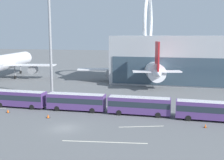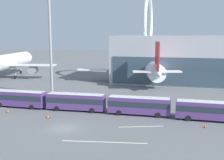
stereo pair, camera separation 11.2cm
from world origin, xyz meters
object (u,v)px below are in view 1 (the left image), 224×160
(airliner_at_gate_near, at_px, (6,62))
(traffic_cone_1, at_px, (48,116))
(traffic_cone_0, at_px, (8,111))
(airliner_at_gate_far, at_px, (149,67))
(shuttle_bus_3, at_px, (139,105))
(shuttle_bus_2, at_px, (76,101))
(floodlight_mast, at_px, (50,22))
(traffic_cone_2, at_px, (205,126))
(shuttle_bus_4, at_px, (210,110))
(shuttle_bus_1, at_px, (19,98))

(airliner_at_gate_near, height_order, traffic_cone_1, airliner_at_gate_near)
(traffic_cone_0, bearing_deg, airliner_at_gate_far, 63.99)
(airliner_at_gate_far, xyz_separation_m, shuttle_bus_3, (2.87, -39.58, -2.62))
(airliner_at_gate_near, distance_m, shuttle_bus_2, 50.31)
(airliner_at_gate_far, height_order, traffic_cone_0, airliner_at_gate_far)
(floodlight_mast, height_order, traffic_cone_2, floodlight_mast)
(shuttle_bus_2, xyz_separation_m, shuttle_bus_4, (24.63, -0.49, 0.00))
(shuttle_bus_1, relative_size, shuttle_bus_3, 1.00)
(shuttle_bus_4, relative_size, traffic_cone_1, 17.56)
(airliner_at_gate_near, distance_m, shuttle_bus_3, 60.13)
(floodlight_mast, bearing_deg, traffic_cone_1, -66.33)
(shuttle_bus_3, distance_m, traffic_cone_1, 16.58)
(traffic_cone_0, bearing_deg, shuttle_bus_4, 6.29)
(traffic_cone_2, bearing_deg, airliner_at_gate_far, 107.85)
(airliner_at_gate_near, relative_size, traffic_cone_0, 58.31)
(traffic_cone_0, distance_m, traffic_cone_1, 9.07)
(shuttle_bus_1, height_order, shuttle_bus_3, same)
(airliner_at_gate_far, bearing_deg, airliner_at_gate_near, 84.41)
(airliner_at_gate_near, xyz_separation_m, traffic_cone_1, (34.84, -38.63, -5.24))
(shuttle_bus_1, xyz_separation_m, traffic_cone_2, (36.00, -4.22, -1.63))
(shuttle_bus_2, bearing_deg, shuttle_bus_1, 179.10)
(airliner_at_gate_far, distance_m, shuttle_bus_1, 45.59)
(shuttle_bus_1, xyz_separation_m, floodlight_mast, (2.11, 10.73, 15.62))
(traffic_cone_0, bearing_deg, traffic_cone_1, -8.09)
(shuttle_bus_2, height_order, traffic_cone_1, shuttle_bus_2)
(shuttle_bus_4, xyz_separation_m, floodlight_mast, (-34.84, 10.86, 15.62))
(shuttle_bus_2, xyz_separation_m, traffic_cone_2, (23.68, -4.57, -1.63))
(airliner_at_gate_near, relative_size, traffic_cone_2, 58.97)
(shuttle_bus_2, xyz_separation_m, traffic_cone_0, (-12.09, -4.54, -1.63))
(shuttle_bus_3, relative_size, shuttle_bus_4, 1.00)
(airliner_at_gate_near, xyz_separation_m, airliner_at_gate_far, (47.41, 6.79, -0.99))
(shuttle_bus_2, relative_size, floodlight_mast, 0.47)
(airliner_at_gate_near, xyz_separation_m, shuttle_bus_1, (25.64, -33.18, -3.61))
(traffic_cone_2, bearing_deg, traffic_cone_0, 179.94)
(shuttle_bus_4, distance_m, floodlight_mast, 39.69)
(traffic_cone_0, height_order, traffic_cone_2, traffic_cone_0)
(shuttle_bus_1, xyz_separation_m, shuttle_bus_4, (36.95, -0.13, 0.00))
(airliner_at_gate_near, height_order, shuttle_bus_3, airliner_at_gate_near)
(shuttle_bus_2, distance_m, shuttle_bus_3, 12.32)
(shuttle_bus_4, bearing_deg, shuttle_bus_2, 179.28)
(shuttle_bus_2, height_order, traffic_cone_2, shuttle_bus_2)
(airliner_at_gate_near, relative_size, floodlight_mast, 1.53)
(shuttle_bus_3, bearing_deg, floodlight_mast, 154.00)
(shuttle_bus_2, bearing_deg, traffic_cone_0, -162.00)
(traffic_cone_1, bearing_deg, airliner_at_gate_far, 74.54)
(floodlight_mast, bearing_deg, traffic_cone_0, -97.21)
(floodlight_mast, bearing_deg, shuttle_bus_4, -17.31)
(floodlight_mast, height_order, traffic_cone_0, floodlight_mast)
(shuttle_bus_4, distance_m, traffic_cone_1, 28.30)
(shuttle_bus_1, relative_size, traffic_cone_2, 17.82)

